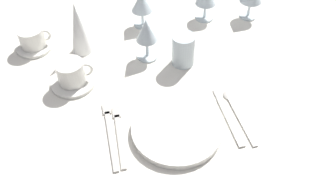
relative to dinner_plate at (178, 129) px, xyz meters
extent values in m
cube|color=silver|center=(0.00, 0.24, -0.03)|extent=(1.80, 1.10, 0.04)
cube|color=silver|center=(0.00, 0.79, -0.14)|extent=(1.80, 0.01, 0.18)
cylinder|color=brown|center=(0.80, 0.69, -0.40)|extent=(0.07, 0.07, 0.70)
cylinder|color=white|center=(0.00, 0.00, 0.00)|extent=(0.24, 0.24, 0.02)
cube|color=beige|center=(-0.15, 0.00, -0.01)|extent=(0.02, 0.18, 0.00)
cube|color=beige|center=(-0.15, 0.10, -0.01)|extent=(0.02, 0.04, 0.00)
cube|color=beige|center=(-0.18, 0.01, -0.01)|extent=(0.02, 0.20, 0.00)
cube|color=beige|center=(-0.18, 0.12, -0.01)|extent=(0.02, 0.04, 0.00)
cube|color=beige|center=(0.15, 0.00, -0.01)|extent=(0.02, 0.17, 0.00)
cube|color=beige|center=(0.14, 0.10, -0.01)|extent=(0.02, 0.06, 0.00)
cube|color=beige|center=(0.18, 0.00, -0.01)|extent=(0.02, 0.18, 0.00)
ellipsoid|color=beige|center=(0.17, 0.10, -0.01)|extent=(0.03, 0.04, 0.01)
cylinder|color=white|center=(-0.38, 0.45, 0.00)|extent=(0.12, 0.12, 0.01)
cylinder|color=white|center=(-0.38, 0.45, 0.03)|extent=(0.08, 0.08, 0.06)
torus|color=white|center=(-0.34, 0.45, 0.04)|extent=(0.04, 0.01, 0.04)
cylinder|color=white|center=(-0.26, 0.24, 0.00)|extent=(0.13, 0.13, 0.01)
cylinder|color=white|center=(-0.26, 0.24, 0.04)|extent=(0.08, 0.08, 0.07)
torus|color=white|center=(-0.22, 0.24, 0.04)|extent=(0.05, 0.01, 0.05)
cylinder|color=silver|center=(-0.01, 0.50, -0.01)|extent=(0.06, 0.06, 0.01)
cylinder|color=silver|center=(-0.01, 0.50, 0.02)|extent=(0.01, 0.01, 0.06)
cone|color=silver|center=(-0.01, 0.50, 0.09)|extent=(0.07, 0.07, 0.07)
cylinder|color=silver|center=(0.22, 0.50, -0.01)|extent=(0.07, 0.07, 0.01)
cylinder|color=silver|center=(0.22, 0.50, 0.02)|extent=(0.01, 0.01, 0.06)
cylinder|color=silver|center=(0.38, 0.47, -0.01)|extent=(0.06, 0.06, 0.01)
cylinder|color=silver|center=(0.38, 0.47, 0.03)|extent=(0.01, 0.01, 0.06)
cylinder|color=silver|center=(-0.02, 0.32, -0.01)|extent=(0.07, 0.07, 0.01)
cylinder|color=silver|center=(-0.02, 0.32, 0.03)|extent=(0.01, 0.01, 0.06)
cone|color=silver|center=(-0.02, 0.32, 0.09)|extent=(0.07, 0.07, 0.07)
cylinder|color=silver|center=(0.08, 0.27, 0.04)|extent=(0.07, 0.07, 0.10)
cylinder|color=#C68C1E|center=(0.08, 0.27, 0.02)|extent=(0.06, 0.06, 0.04)
cone|color=white|center=(-0.23, 0.40, 0.08)|extent=(0.07, 0.07, 0.18)
camera|label=1|loc=(-0.15, -0.59, 0.75)|focal=38.96mm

